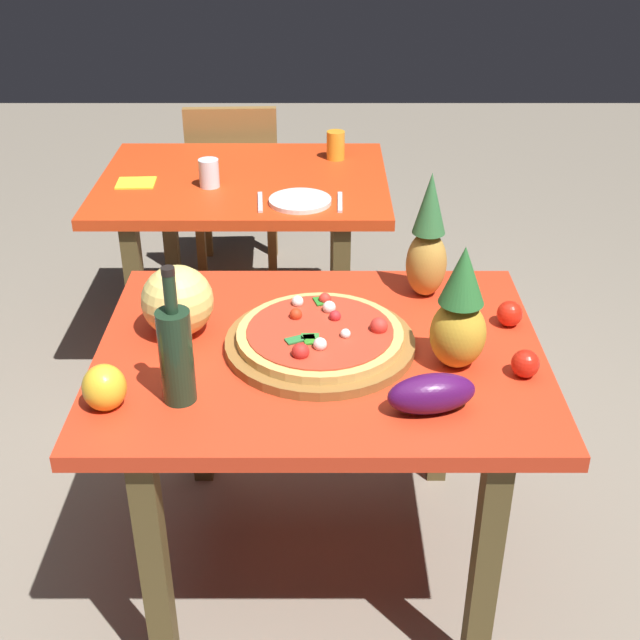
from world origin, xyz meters
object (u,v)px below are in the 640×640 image
at_px(drinking_glass_juice, 336,145).
at_px(display_table, 321,379).
at_px(dinner_plate, 301,201).
at_px(fork_utensil, 261,202).
at_px(knife_utensil, 341,202).
at_px(pineapple_left, 428,242).
at_px(tomato_near_board, 510,314).
at_px(wine_bottle, 177,353).
at_px(napkin_folded, 137,183).
at_px(bell_pepper, 105,387).
at_px(melon, 178,301).
at_px(pineapple_right, 460,314).
at_px(drinking_glass_water, 210,173).
at_px(background_table, 245,202).
at_px(pizza, 321,333).
at_px(dining_chair, 235,181).
at_px(pizza_board, 320,343).
at_px(tomato_beside_pepper, 526,364).
at_px(eggplant, 432,394).

bearing_deg(drinking_glass_juice, display_table, -92.46).
relative_size(dinner_plate, fork_utensil, 1.22).
distance_m(fork_utensil, knife_utensil, 0.28).
distance_m(pineapple_left, tomato_near_board, 0.29).
height_order(wine_bottle, napkin_folded, wine_bottle).
distance_m(wine_bottle, bell_pepper, 0.18).
height_order(wine_bottle, fork_utensil, wine_bottle).
bearing_deg(melon, pineapple_right, -12.47).
distance_m(drinking_glass_water, napkin_folded, 0.28).
bearing_deg(knife_utensil, background_table, 145.48).
bearing_deg(drinking_glass_water, pineapple_right, -58.85).
xyz_separation_m(pizza, napkin_folded, (-0.68, 1.16, -0.04)).
xyz_separation_m(drinking_glass_juice, fork_utensil, (-0.27, -0.48, -0.05)).
bearing_deg(fork_utensil, drinking_glass_water, 135.82).
distance_m(dining_chair, fork_utensil, 0.95).
xyz_separation_m(display_table, pizza_board, (-0.00, 0.00, 0.11)).
height_order(display_table, dinner_plate, dinner_plate).
distance_m(tomato_beside_pepper, knife_utensil, 1.17).
xyz_separation_m(dining_chair, pizza, (0.39, -1.87, 0.29)).
relative_size(pineapple_right, eggplant, 1.56).
bearing_deg(pizza_board, pizza, 22.19).
xyz_separation_m(pizza, bell_pepper, (-0.48, -0.25, 0.01)).
relative_size(display_table, pineapple_left, 3.13).
height_order(pineapple_left, bell_pepper, pineapple_left).
bearing_deg(background_table, napkin_folded, -170.49).
bearing_deg(pineapple_left, dinner_plate, 117.86).
bearing_deg(drinking_glass_juice, fork_utensil, -119.74).
distance_m(dining_chair, eggplant, 2.25).
distance_m(eggplant, tomato_near_board, 0.45).
distance_m(pineapple_left, drinking_glass_juice, 1.19).
relative_size(pizza_board, dinner_plate, 2.15).
bearing_deg(drinking_glass_juice, dining_chair, 136.93).
distance_m(pizza_board, knife_utensil, 0.97).
bearing_deg(dinner_plate, dining_chair, 109.67).
xyz_separation_m(dining_chair, pineapple_left, (0.68, -1.59, 0.41)).
bearing_deg(pizza_board, tomato_near_board, 12.78).
bearing_deg(drinking_glass_water, melon, -87.57).
distance_m(pizza_board, pineapple_left, 0.43).
distance_m(pineapple_left, melon, 0.69).
xyz_separation_m(bell_pepper, tomato_near_board, (0.97, 0.36, -0.02)).
distance_m(background_table, tomato_near_board, 1.37).
relative_size(background_table, pineapple_right, 3.48).
height_order(pizza, bell_pepper, bell_pepper).
distance_m(bell_pepper, tomato_beside_pepper, 0.97).
height_order(pizza_board, fork_utensil, pizza_board).
height_order(pizza, melon, melon).
bearing_deg(dining_chair, pineapple_right, 107.91).
bearing_deg(pizza, background_table, 103.33).
xyz_separation_m(pizza, knife_utensil, (0.07, 0.97, -0.04)).
bearing_deg(napkin_folded, melon, -73.51).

